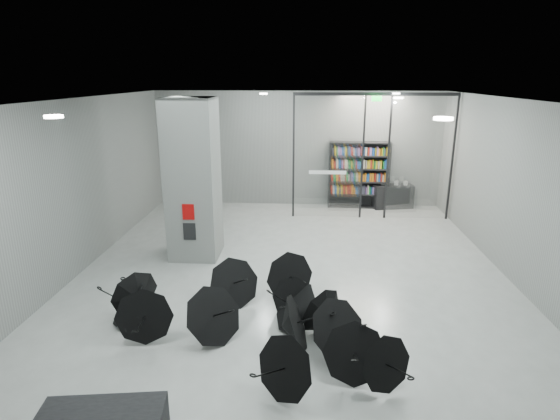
# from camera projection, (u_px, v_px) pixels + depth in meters

# --- Properties ---
(room) EXTENTS (14.00, 14.02, 4.01)m
(room) POSITION_uv_depth(u_px,v_px,m) (291.00, 162.00, 8.89)
(room) COLOR gray
(room) RESTS_ON ground
(column) EXTENTS (1.20, 1.20, 4.00)m
(column) POSITION_uv_depth(u_px,v_px,m) (193.00, 180.00, 11.18)
(column) COLOR slate
(column) RESTS_ON ground
(fire_cabinet) EXTENTS (0.28, 0.04, 0.38)m
(fire_cabinet) POSITION_uv_depth(u_px,v_px,m) (188.00, 212.00, 10.78)
(fire_cabinet) COLOR #A50A07
(fire_cabinet) RESTS_ON column
(info_panel) EXTENTS (0.30, 0.03, 0.42)m
(info_panel) POSITION_uv_depth(u_px,v_px,m) (189.00, 232.00, 10.92)
(info_panel) COLOR black
(info_panel) RESTS_ON column
(exit_sign) EXTENTS (0.30, 0.06, 0.15)m
(exit_sign) POSITION_uv_depth(u_px,v_px,m) (377.00, 99.00, 13.54)
(exit_sign) COLOR #0CE533
(exit_sign) RESTS_ON room
(glass_partition) EXTENTS (5.06, 0.08, 4.00)m
(glass_partition) POSITION_uv_depth(u_px,v_px,m) (372.00, 152.00, 14.20)
(glass_partition) COLOR silver
(glass_partition) RESTS_ON ground
(bookshelf) EXTENTS (2.12, 0.51, 2.31)m
(bookshelf) POSITION_uv_depth(u_px,v_px,m) (359.00, 175.00, 15.71)
(bookshelf) COLOR black
(bookshelf) RESTS_ON ground
(shop_counter) EXTENTS (1.45, 0.80, 0.82)m
(shop_counter) POSITION_uv_depth(u_px,v_px,m) (393.00, 196.00, 15.82)
(shop_counter) COLOR black
(shop_counter) RESTS_ON ground
(umbrella_cluster) EXTENTS (5.59, 4.27, 1.29)m
(umbrella_cluster) POSITION_uv_depth(u_px,v_px,m) (260.00, 321.00, 7.98)
(umbrella_cluster) COLOR black
(umbrella_cluster) RESTS_ON ground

